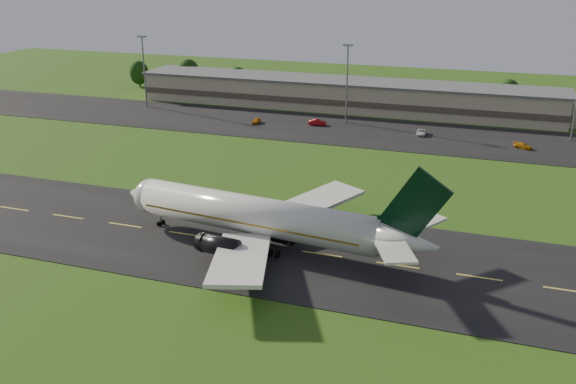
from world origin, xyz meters
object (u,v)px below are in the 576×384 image
(light_mast_west, at_px, (144,63))
(service_vehicle_c, at_px, (421,132))
(airliner, at_px, (262,217))
(light_mast_centre, at_px, (347,74))
(service_vehicle_d, at_px, (523,146))
(service_vehicle_a, at_px, (256,121))
(terminal, at_px, (365,96))
(service_vehicle_b, at_px, (317,122))

(light_mast_west, relative_size, service_vehicle_c, 4.30)
(airliner, distance_m, service_vehicle_c, 74.54)
(airliner, bearing_deg, light_mast_centre, 101.86)
(service_vehicle_d, bearing_deg, airliner, 178.87)
(service_vehicle_d, bearing_deg, service_vehicle_a, 114.76)
(airliner, height_order, terminal, airliner)
(light_mast_west, distance_m, light_mast_centre, 60.00)
(service_vehicle_c, bearing_deg, service_vehicle_a, 179.37)
(service_vehicle_b, height_order, service_vehicle_c, service_vehicle_b)
(airliner, xyz_separation_m, service_vehicle_a, (-29.56, 71.21, -3.91))
(light_mast_centre, height_order, service_vehicle_a, light_mast_centre)
(service_vehicle_d, bearing_deg, service_vehicle_b, 110.46)
(service_vehicle_b, height_order, service_vehicle_d, service_vehicle_b)
(service_vehicle_b, bearing_deg, service_vehicle_a, 93.52)
(terminal, relative_size, service_vehicle_a, 37.72)
(service_vehicle_a, distance_m, service_vehicle_b, 16.05)
(light_mast_west, height_order, service_vehicle_d, light_mast_west)
(terminal, height_order, service_vehicle_b, terminal)
(terminal, xyz_separation_m, service_vehicle_c, (19.36, -23.00, -3.23))
(airliner, height_order, service_vehicle_c, airliner)
(light_mast_centre, bearing_deg, service_vehicle_d, -14.34)
(service_vehicle_a, bearing_deg, airliner, -70.81)
(light_mast_west, distance_m, service_vehicle_c, 81.93)
(airliner, relative_size, terminal, 0.35)
(airliner, height_order, service_vehicle_b, airliner)
(terminal, xyz_separation_m, light_mast_west, (-61.40, -16.18, 8.75))
(light_mast_west, bearing_deg, service_vehicle_b, -5.99)
(service_vehicle_a, bearing_deg, light_mast_west, 163.53)
(terminal, bearing_deg, service_vehicle_b, -109.06)
(light_mast_west, height_order, light_mast_centre, same)
(light_mast_centre, relative_size, service_vehicle_a, 5.29)
(airliner, relative_size, service_vehicle_c, 10.83)
(service_vehicle_b, bearing_deg, light_mast_west, 75.92)
(airliner, height_order, light_mast_centre, light_mast_centre)
(airliner, xyz_separation_m, light_mast_centre, (-7.70, 80.09, 8.08))
(terminal, distance_m, light_mast_west, 64.10)
(service_vehicle_c, xyz_separation_m, service_vehicle_d, (23.51, -4.51, -0.04))
(light_mast_west, distance_m, service_vehicle_d, 105.57)
(service_vehicle_a, xyz_separation_m, service_vehicle_c, (42.62, 2.07, 0.00))
(airliner, height_order, service_vehicle_d, airliner)
(light_mast_centre, distance_m, service_vehicle_d, 47.25)
(airliner, height_order, light_mast_west, light_mast_west)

